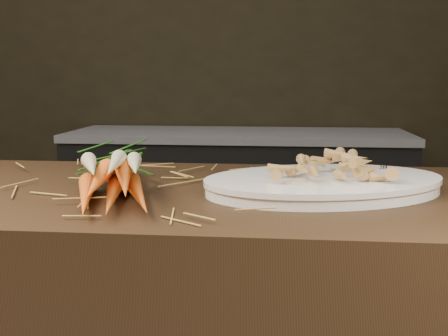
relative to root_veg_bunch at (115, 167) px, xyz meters
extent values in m
cube|color=black|center=(-0.20, 2.23, 0.45)|extent=(5.00, 0.04, 2.80)
cube|color=black|center=(0.10, 1.91, -0.55)|extent=(1.80, 0.60, 0.80)
cube|color=#99999E|center=(0.10, 1.91, -0.13)|extent=(1.82, 0.62, 0.04)
cone|color=#E24D0E|center=(-0.01, -0.16, -0.03)|extent=(0.13, 0.29, 0.04)
cone|color=#E24D0E|center=(0.04, -0.14, -0.03)|extent=(0.10, 0.29, 0.04)
cone|color=#E24D0E|center=(0.08, -0.13, -0.03)|extent=(0.14, 0.29, 0.04)
cone|color=#E24D0E|center=(0.02, -0.16, 0.00)|extent=(0.10, 0.29, 0.04)
cone|color=#E24D0E|center=(0.06, -0.15, 0.00)|extent=(0.12, 0.29, 0.04)
cone|color=beige|center=(0.00, -0.14, 0.02)|extent=(0.13, 0.27, 0.04)
cone|color=beige|center=(0.04, -0.14, 0.03)|extent=(0.09, 0.27, 0.04)
cone|color=beige|center=(0.07, -0.12, 0.02)|extent=(0.10, 0.27, 0.05)
ellipsoid|color=#1D6C14|center=(-0.03, 0.10, 0.00)|extent=(0.23, 0.29, 0.09)
cube|color=silver|center=(0.60, 0.06, -0.02)|extent=(0.06, 0.18, 0.00)
camera|label=1|loc=(0.34, -1.12, 0.18)|focal=45.00mm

